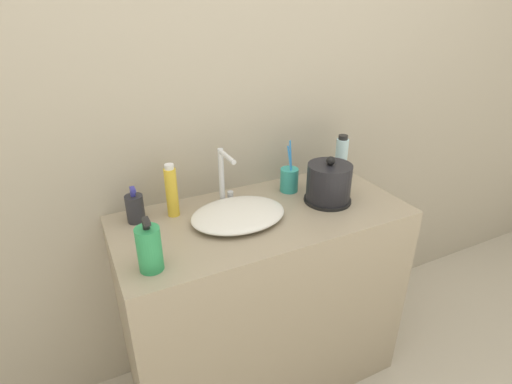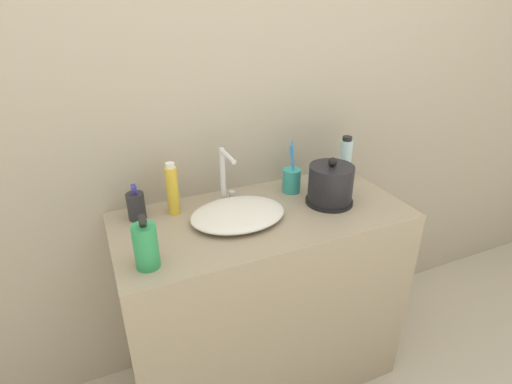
% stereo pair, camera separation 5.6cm
% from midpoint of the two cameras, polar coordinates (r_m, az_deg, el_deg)
% --- Properties ---
extents(wall_back, '(6.00, 0.04, 2.60)m').
position_cam_midpoint_polar(wall_back, '(1.59, -4.65, 16.15)').
color(wall_back, '#ADA38E').
rests_on(wall_back, ground_plane).
extents(vanity_counter, '(1.11, 0.52, 0.84)m').
position_cam_midpoint_polar(vanity_counter, '(1.75, -0.02, -15.19)').
color(vanity_counter, gray).
rests_on(vanity_counter, ground_plane).
extents(sink_basin, '(0.35, 0.27, 0.05)m').
position_cam_midpoint_polar(sink_basin, '(1.46, -3.64, -3.22)').
color(sink_basin, silver).
rests_on(sink_basin, vanity_counter).
extents(faucet, '(0.06, 0.14, 0.23)m').
position_cam_midpoint_polar(faucet, '(1.54, -5.65, 2.48)').
color(faucet, silver).
rests_on(faucet, vanity_counter).
extents(electric_kettle, '(0.19, 0.19, 0.19)m').
position_cam_midpoint_polar(electric_kettle, '(1.59, 9.35, 1.06)').
color(electric_kettle, black).
rests_on(electric_kettle, vanity_counter).
extents(toothbrush_cup, '(0.08, 0.08, 0.23)m').
position_cam_midpoint_polar(toothbrush_cup, '(1.67, 3.81, 1.80)').
color(toothbrush_cup, teal).
rests_on(toothbrush_cup, vanity_counter).
extents(lotion_bottle, '(0.06, 0.06, 0.14)m').
position_cam_midpoint_polar(lotion_bottle, '(1.51, -17.92, -2.21)').
color(lotion_bottle, '#28282D').
rests_on(lotion_bottle, vanity_counter).
extents(shampoo_bottle, '(0.04, 0.04, 0.20)m').
position_cam_midpoint_polar(shampoo_bottle, '(1.50, -13.02, 0.10)').
color(shampoo_bottle, gold).
rests_on(shampoo_bottle, vanity_counter).
extents(mouthwash_bottle, '(0.05, 0.05, 0.20)m').
position_cam_midpoint_polar(mouthwash_bottle, '(1.80, 11.18, 4.76)').
color(mouthwash_bottle, silver).
rests_on(mouthwash_bottle, vanity_counter).
extents(hand_cream_bottle, '(0.07, 0.07, 0.18)m').
position_cam_midpoint_polar(hand_cream_bottle, '(1.23, -16.27, -7.78)').
color(hand_cream_bottle, '#2D9956').
rests_on(hand_cream_bottle, vanity_counter).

